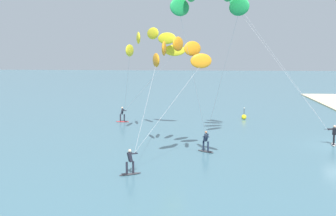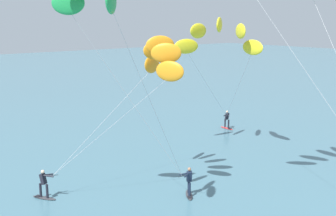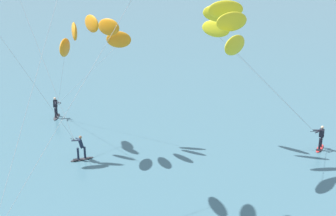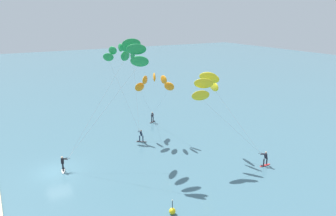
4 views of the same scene
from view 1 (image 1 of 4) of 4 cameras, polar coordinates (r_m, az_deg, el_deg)
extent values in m
ellipsoid|color=white|center=(38.80, 21.19, -4.53)|extent=(1.54, 0.71, 0.08)
cube|color=black|center=(38.39, 21.22, -4.59)|extent=(0.34, 0.35, 0.02)
cylinder|color=black|center=(38.93, 21.21, -3.85)|extent=(0.14, 0.14, 0.78)
cylinder|color=black|center=(38.50, 21.24, -3.98)|extent=(0.14, 0.14, 0.78)
cube|color=black|center=(38.59, 21.27, -2.91)|extent=(0.38, 0.37, 0.63)
sphere|color=tan|center=(38.51, 21.30, -2.29)|extent=(0.20, 0.20, 0.20)
cylinder|color=black|center=(38.45, 20.48, -2.68)|extent=(0.08, 0.55, 0.03)
cylinder|color=black|center=(38.39, 20.92, -2.67)|extent=(0.26, 0.60, 0.15)
cylinder|color=black|center=(38.60, 20.85, -2.61)|extent=(0.35, 0.58, 0.15)
ellipsoid|color=#1E9347|center=(39.64, 9.48, 13.00)|extent=(1.79, 1.58, 1.10)
ellipsoid|color=#1E9347|center=(34.89, 9.47, 13.70)|extent=(1.58, 1.79, 1.10)
cylinder|color=#B2B2B7|center=(38.51, 14.96, 5.08)|extent=(3.04, 7.36, 10.02)
cylinder|color=#B2B2B7|center=(36.14, 15.31, 4.89)|extent=(1.75, 7.76, 10.02)
ellipsoid|color=#333338|center=(33.91, 5.04, -5.78)|extent=(1.19, 1.42, 0.08)
cube|color=black|center=(33.66, 5.61, -5.80)|extent=(0.40, 0.40, 0.02)
cylinder|color=#192338|center=(33.94, 4.75, -5.01)|extent=(0.14, 0.14, 0.78)
cylinder|color=#192338|center=(33.68, 5.36, -5.12)|extent=(0.14, 0.14, 0.78)
cube|color=#192338|center=(33.66, 5.07, -3.92)|extent=(0.43, 0.44, 0.63)
sphere|color=#9E7051|center=(33.58, 5.08, -3.22)|extent=(0.20, 0.20, 0.20)
cylinder|color=black|center=(33.09, 5.08, -3.87)|extent=(0.55, 0.03, 0.03)
cylinder|color=#192338|center=(33.36, 5.27, -3.72)|extent=(0.59, 0.31, 0.15)
cylinder|color=#192338|center=(33.35, 4.89, -3.72)|extent=(0.59, 0.30, 0.15)
ellipsoid|color=#1E9347|center=(26.98, 1.57, 13.29)|extent=(1.34, 1.33, 1.10)
ellipsoid|color=#1E9347|center=(27.05, 9.45, 13.17)|extent=(1.33, 1.34, 1.10)
cylinder|color=#B2B2B7|center=(29.70, 3.52, 3.55)|extent=(5.58, 1.79, 8.98)
cylinder|color=#B2B2B7|center=(29.73, 7.02, 3.51)|extent=(5.56, 1.86, 8.98)
ellipsoid|color=red|center=(47.52, -6.09, -1.81)|extent=(0.40, 1.51, 0.08)
cube|color=black|center=(47.43, -5.61, -1.76)|extent=(0.30, 0.29, 0.02)
cylinder|color=black|center=(47.50, -6.36, -1.29)|extent=(0.14, 0.14, 0.78)
cylinder|color=black|center=(47.40, -5.84, -1.30)|extent=(0.14, 0.14, 0.78)
cube|color=black|center=(47.34, -6.11, -0.47)|extent=(0.31, 0.33, 0.63)
sphere|color=beige|center=(47.28, -6.12, 0.03)|extent=(0.20, 0.20, 0.20)
cylinder|color=black|center=(46.83, -5.83, -0.38)|extent=(0.46, 0.35, 0.03)
cylinder|color=black|center=(47.12, -5.85, -0.29)|extent=(0.40, 0.56, 0.15)
cylinder|color=black|center=(47.03, -6.09, -0.31)|extent=(0.61, 0.23, 0.15)
ellipsoid|color=yellow|center=(39.53, -5.12, 7.64)|extent=(2.13, 0.65, 1.10)
ellipsoid|color=yellow|center=(39.95, -3.97, 9.30)|extent=(2.13, 0.80, 1.10)
ellipsoid|color=yellow|center=(40.69, -2.04, 9.91)|extent=(1.90, 1.50, 1.10)
ellipsoid|color=yellow|center=(41.45, -0.17, 9.27)|extent=(1.38, 1.97, 1.10)
ellipsoid|color=yellow|center=(41.91, 0.89, 7.69)|extent=(0.65, 2.13, 1.10)
cylinder|color=#B2B2B7|center=(43.09, -5.50, 3.10)|extent=(6.61, 1.80, 6.27)
cylinder|color=#B2B2B7|center=(44.20, -2.67, 3.25)|extent=(3.77, 5.73, 6.27)
ellipsoid|color=#333338|center=(28.01, -5.07, -8.75)|extent=(1.05, 1.48, 0.08)
cube|color=black|center=(27.86, -5.88, -8.74)|extent=(0.39, 0.39, 0.02)
cylinder|color=black|center=(27.96, -4.65, -7.85)|extent=(0.14, 0.14, 0.78)
cylinder|color=black|center=(27.81, -5.51, -7.95)|extent=(0.14, 0.14, 0.78)
cube|color=black|center=(27.71, -5.10, -6.53)|extent=(0.42, 0.43, 0.63)
sphere|color=beige|center=(27.60, -5.11, -5.69)|extent=(0.20, 0.20, 0.20)
cylinder|color=black|center=(28.11, -4.48, -5.99)|extent=(0.52, 0.25, 0.03)
cylinder|color=black|center=(27.94, -4.98, -6.02)|extent=(0.60, 0.11, 0.15)
cylinder|color=black|center=(27.83, -4.60, -6.08)|extent=(0.49, 0.49, 0.15)
ellipsoid|color=orange|center=(31.87, 4.43, 6.28)|extent=(0.90, 1.67, 1.10)
ellipsoid|color=orange|center=(32.15, 3.28, 7.91)|extent=(1.38, 1.43, 1.10)
ellipsoid|color=orange|center=(32.68, 1.34, 8.54)|extent=(1.66, 0.96, 1.10)
ellipsoid|color=orange|center=(33.24, -0.53, 7.93)|extent=(1.67, 0.36, 1.10)
ellipsoid|color=orange|center=(33.61, -1.60, 6.39)|extent=(1.67, 0.90, 1.10)
cylinder|color=#B2B2B7|center=(29.75, 0.25, 0.24)|extent=(4.93, 4.28, 5.55)
cylinder|color=#B2B2B7|center=(30.69, -2.91, 0.47)|extent=(6.47, 0.77, 5.55)
sphere|color=yellow|center=(49.68, 10.09, -1.18)|extent=(0.56, 0.56, 0.56)
cylinder|color=#262628|center=(49.59, 10.10, -0.46)|extent=(0.06, 0.06, 0.70)
sphere|color=#F2F2CC|center=(49.53, 10.12, 0.01)|extent=(0.12, 0.12, 0.12)
camera|label=2|loc=(24.43, 50.21, 9.27)|focal=46.05mm
camera|label=3|loc=(55.27, 27.77, 12.75)|focal=49.60mm
camera|label=4|loc=(71.84, 18.64, 14.11)|focal=34.71mm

